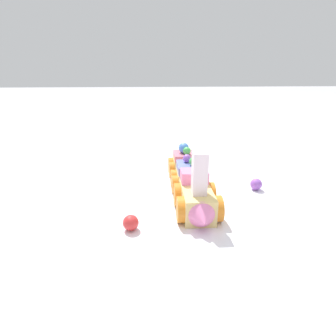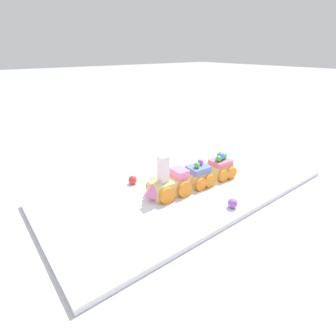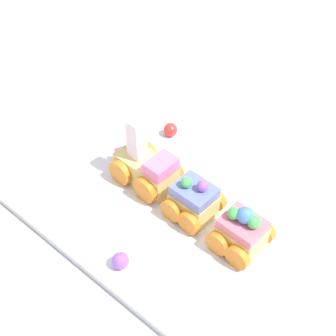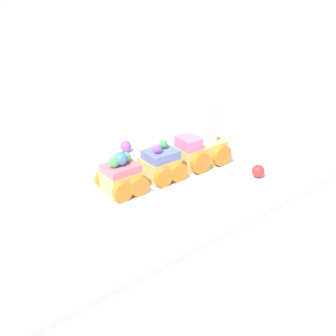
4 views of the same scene
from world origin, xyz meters
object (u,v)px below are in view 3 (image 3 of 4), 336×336
at_px(cake_car_strawberry, 242,233).
at_px(gumball_purple, 120,261).
at_px(cake_car_blueberry, 194,201).
at_px(gumball_red, 170,130).
at_px(cake_train_locomotive, 143,165).

distance_m(cake_car_strawberry, gumball_purple, 0.16).
relative_size(cake_car_blueberry, gumball_purple, 3.11).
relative_size(cake_car_blueberry, gumball_red, 3.05).
distance_m(cake_car_blueberry, gumball_red, 0.17).
relative_size(cake_car_strawberry, gumball_purple, 3.21).
bearing_deg(gumball_purple, gumball_red, -63.58).
bearing_deg(cake_car_blueberry, gumball_purple, 85.41).
height_order(cake_train_locomotive, cake_car_blueberry, cake_train_locomotive).
height_order(gumball_purple, gumball_red, same).
bearing_deg(gumball_purple, cake_car_strawberry, -127.67).
xyz_separation_m(cake_car_strawberry, gumball_purple, (0.10, 0.12, -0.01)).
bearing_deg(cake_car_blueberry, cake_car_strawberry, -179.95).
distance_m(cake_train_locomotive, gumball_purple, 0.15).
bearing_deg(cake_train_locomotive, gumball_purple, 124.49).
bearing_deg(cake_car_blueberry, cake_train_locomotive, -0.02).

